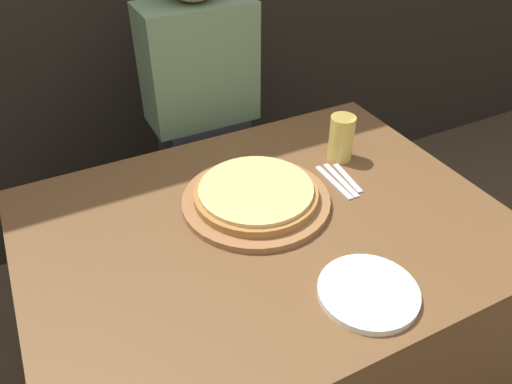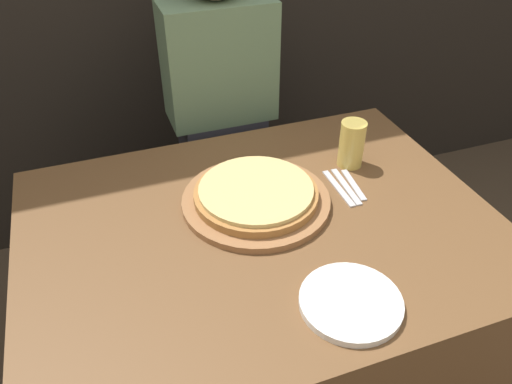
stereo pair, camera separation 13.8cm
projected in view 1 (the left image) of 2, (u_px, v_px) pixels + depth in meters
name	position (u px, v px, depth m)	size (l,w,h in m)	color
ground_plane	(263.00, 378.00, 1.78)	(12.00, 12.00, 0.00)	#473828
dining_table	(264.00, 311.00, 1.56)	(1.27, 0.96, 0.73)	brown
pizza_on_board	(256.00, 196.00, 1.39)	(0.42, 0.42, 0.06)	#99663D
beer_glass	(341.00, 136.00, 1.55)	(0.08, 0.08, 0.15)	#E5C65B
dinner_plate	(368.00, 292.00, 1.13)	(0.23, 0.23, 0.02)	white
fork	(334.00, 182.00, 1.48)	(0.02, 0.18, 0.00)	silver
dinner_knife	(341.00, 180.00, 1.49)	(0.03, 0.18, 0.00)	silver
spoon	(347.00, 178.00, 1.50)	(0.03, 0.16, 0.00)	silver
diner_person	(203.00, 131.00, 1.88)	(0.38, 0.20, 1.32)	#33333D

